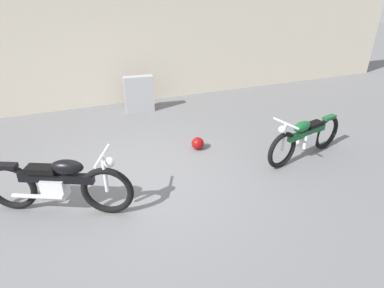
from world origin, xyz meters
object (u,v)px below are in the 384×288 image
Objects in this scene: stone_marker at (139,94)px; helmet at (198,143)px; motorcycle_black at (59,184)px; motorcycle_green at (305,137)px.

stone_marker is 2.50m from helmet.
motorcycle_black is (-2.56, -1.09, 0.35)m from helmet.
helmet is at bearing -75.09° from stone_marker.
helmet is 2.05m from motorcycle_green.
stone_marker is 4.16m from motorcycle_green.
helmet is 0.12× the size of motorcycle_black.
motorcycle_black is at bearing -13.00° from motorcycle_green.
stone_marker is 0.47× the size of motorcycle_green.
stone_marker is at bearing 85.40° from motorcycle_black.
stone_marker is 3.98m from motorcycle_black.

